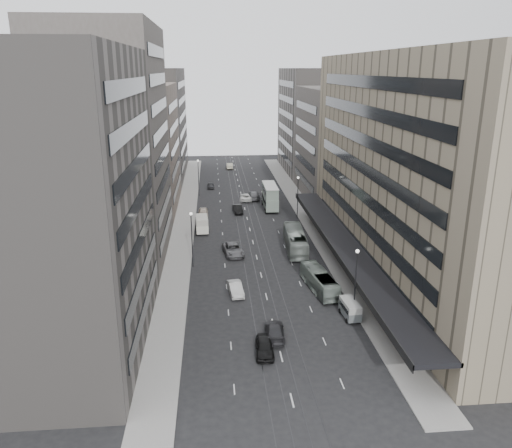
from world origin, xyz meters
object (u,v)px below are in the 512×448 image
object	(u,v)px
double_decker	(270,196)
panel_van	(202,224)
sedan_1	(236,289)
sedan_0	(264,347)
vw_microbus	(350,309)
sedan_2	(233,249)
pedestrian	(398,339)
bus_far	(295,240)
bus_near	(319,281)

from	to	relation	value
double_decker	panel_van	bearing A→B (deg)	-133.26
sedan_1	sedan_0	bearing A→B (deg)	-88.05
vw_microbus	sedan_2	size ratio (longest dim) A/B	0.64
panel_van	pedestrian	xyz separation A→B (m)	(20.93, -40.51, -0.55)
sedan_0	pedestrian	bearing A→B (deg)	2.42
bus_far	sedan_2	bearing A→B (deg)	8.84
bus_near	sedan_2	size ratio (longest dim) A/B	1.59
bus_near	panel_van	distance (m)	30.15
panel_van	sedan_0	xyz separation A→B (m)	(6.95, -40.34, -0.82)
panel_van	sedan_0	distance (m)	40.95
pedestrian	double_decker	bearing A→B (deg)	-91.38
bus_far	sedan_1	bearing A→B (deg)	59.37
sedan_0	sedan_1	world-z (taller)	sedan_0
sedan_0	pedestrian	size ratio (longest dim) A/B	2.53
vw_microbus	sedan_1	size ratio (longest dim) A/B	0.84
sedan_0	panel_van	bearing A→B (deg)	102.90
double_decker	vw_microbus	world-z (taller)	double_decker
vw_microbus	sedan_2	world-z (taller)	vw_microbus
sedan_2	pedestrian	world-z (taller)	pedestrian
sedan_1	sedan_2	bearing A→B (deg)	81.76
bus_near	sedan_2	world-z (taller)	bus_near
double_decker	pedestrian	size ratio (longest dim) A/B	5.14
vw_microbus	sedan_1	world-z (taller)	vw_microbus
vw_microbus	pedestrian	world-z (taller)	vw_microbus
bus_far	double_decker	bearing A→B (deg)	-84.10
double_decker	sedan_1	xyz separation A→B (m)	(-9.15, -40.48, -1.96)
sedan_0	pedestrian	world-z (taller)	pedestrian
bus_near	panel_van	xyz separation A→B (m)	(-15.69, 25.74, 0.25)
double_decker	sedan_0	xyz separation A→B (m)	(-6.89, -54.87, -1.95)
sedan_1	sedan_2	xyz separation A→B (m)	(0.32, 14.38, 0.08)
vw_microbus	panel_van	xyz separation A→B (m)	(-17.72, 33.48, 0.46)
sedan_1	bus_near	bearing A→B (deg)	-5.84
bus_far	pedestrian	distance (m)	30.50
double_decker	panel_van	world-z (taller)	double_decker
pedestrian	sedan_2	bearing A→B (deg)	-69.92
sedan_1	vw_microbus	bearing A→B (deg)	-36.98
pedestrian	bus_near	bearing A→B (deg)	-79.22
bus_far	pedestrian	size ratio (longest dim) A/B	6.77
panel_van	double_decker	bearing A→B (deg)	42.99
bus_far	sedan_2	distance (m)	10.07
double_decker	vw_microbus	xyz separation A→B (m)	(3.88, -48.01, -1.58)
bus_near	vw_microbus	xyz separation A→B (m)	(2.02, -7.74, -0.21)
bus_near	panel_van	world-z (taller)	panel_van
bus_far	vw_microbus	xyz separation A→B (m)	(2.71, -22.88, -0.55)
bus_near	sedan_0	xyz separation A→B (m)	(-8.74, -14.60, -0.58)
bus_far	sedan_1	world-z (taller)	bus_far
sedan_1	sedan_2	world-z (taller)	sedan_2
sedan_0	sedan_2	xyz separation A→B (m)	(-1.93, 28.77, 0.07)
vw_microbus	sedan_2	distance (m)	25.32
double_decker	sedan_2	size ratio (longest dim) A/B	1.52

